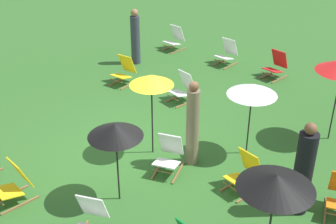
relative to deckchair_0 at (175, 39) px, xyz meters
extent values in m
plane|color=#2D6026|center=(2.78, -5.86, -0.37)|extent=(40.00, 40.00, 0.00)
cube|color=olive|center=(-0.23, -0.01, -0.35)|extent=(0.17, 0.75, 0.04)
cube|color=olive|center=(0.21, -0.09, -0.35)|extent=(0.17, 0.75, 0.04)
cube|color=white|center=(-0.03, -0.15, -0.10)|extent=(0.55, 0.51, 0.13)
cube|color=white|center=(0.03, 0.14, 0.18)|extent=(0.52, 0.33, 0.57)
cylinder|color=olive|center=(-0.06, -0.35, -0.17)|extent=(0.44, 0.11, 0.03)
cube|color=olive|center=(1.56, -8.34, -0.35)|extent=(0.22, 0.75, 0.04)
cube|color=olive|center=(1.99, -8.44, -0.35)|extent=(0.22, 0.75, 0.04)
cube|color=yellow|center=(1.75, -8.49, -0.10)|extent=(0.57, 0.53, 0.13)
cube|color=yellow|center=(1.83, -8.20, 0.18)|extent=(0.52, 0.35, 0.57)
cube|color=olive|center=(5.00, -5.69, -0.35)|extent=(0.26, 0.74, 0.04)
cube|color=olive|center=(5.42, -5.81, -0.35)|extent=(0.26, 0.74, 0.04)
cube|color=yellow|center=(5.18, -5.85, -0.10)|extent=(0.59, 0.55, 0.13)
cube|color=yellow|center=(5.27, -5.56, 0.18)|extent=(0.53, 0.38, 0.57)
cylinder|color=olive|center=(5.12, -6.04, -0.17)|extent=(0.43, 0.16, 0.03)
cube|color=olive|center=(6.76, -5.47, -0.35)|extent=(0.20, 0.75, 0.04)
cube|color=olive|center=(0.04, -3.15, -0.35)|extent=(0.07, 0.76, 0.04)
cube|color=olive|center=(0.48, -3.17, -0.35)|extent=(0.07, 0.76, 0.04)
cube|color=yellow|center=(0.26, -3.26, -0.10)|extent=(0.50, 0.45, 0.13)
cube|color=yellow|center=(0.27, -2.96, 0.18)|extent=(0.49, 0.27, 0.57)
cylinder|color=olive|center=(0.25, -3.46, -0.17)|extent=(0.44, 0.05, 0.03)
cube|color=olive|center=(3.47, -6.10, -0.35)|extent=(0.22, 0.75, 0.04)
cube|color=olive|center=(3.90, -5.99, -0.35)|extent=(0.22, 0.75, 0.04)
cube|color=white|center=(3.71, -6.14, -0.10)|extent=(0.57, 0.54, 0.13)
cube|color=white|center=(3.64, -5.85, 0.18)|extent=(0.53, 0.36, 0.57)
cylinder|color=olive|center=(3.76, -6.33, -0.17)|extent=(0.43, 0.13, 0.03)
cube|color=olive|center=(1.86, -0.22, -0.35)|extent=(0.17, 0.75, 0.04)
cube|color=olive|center=(2.29, -0.30, -0.35)|extent=(0.17, 0.75, 0.04)
cube|color=white|center=(2.06, -0.36, -0.10)|extent=(0.55, 0.51, 0.13)
cube|color=white|center=(2.11, -0.07, 0.18)|extent=(0.52, 0.33, 0.57)
cylinder|color=olive|center=(2.02, -0.56, -0.17)|extent=(0.44, 0.10, 0.03)
cube|color=olive|center=(2.04, -3.13, -0.35)|extent=(0.27, 0.73, 0.04)
cube|color=olive|center=(2.46, -3.26, -0.35)|extent=(0.27, 0.73, 0.04)
cube|color=white|center=(2.22, -3.29, -0.10)|extent=(0.59, 0.56, 0.13)
cube|color=white|center=(2.31, -3.00, 0.18)|extent=(0.53, 0.38, 0.57)
cylinder|color=olive|center=(2.16, -3.48, -0.17)|extent=(0.43, 0.16, 0.03)
cube|color=olive|center=(3.53, -0.32, -0.35)|extent=(0.22, 0.75, 0.04)
cube|color=olive|center=(3.95, -0.43, -0.35)|extent=(0.22, 0.75, 0.04)
cube|color=red|center=(3.72, -0.48, -0.10)|extent=(0.57, 0.54, 0.13)
cube|color=red|center=(3.79, -0.19, 0.18)|extent=(0.53, 0.36, 0.57)
cylinder|color=olive|center=(3.67, -0.67, -0.17)|extent=(0.43, 0.14, 0.03)
cube|color=white|center=(3.59, -8.18, 0.18)|extent=(0.53, 0.38, 0.57)
cylinder|color=black|center=(3.39, -7.26, 0.44)|extent=(0.03, 0.03, 1.61)
cone|color=black|center=(3.39, -7.26, 1.14)|extent=(0.99, 0.99, 0.25)
cylinder|color=black|center=(6.08, -2.93, 0.60)|extent=(0.03, 0.03, 1.93)
cylinder|color=black|center=(4.74, -4.51, 0.45)|extent=(0.03, 0.03, 1.64)
cone|color=white|center=(4.74, -4.51, 1.18)|extent=(1.04, 1.04, 0.24)
cone|color=black|center=(6.40, -7.54, 1.47)|extent=(1.08, 1.08, 0.22)
cylinder|color=black|center=(3.01, -5.62, 0.55)|extent=(0.03, 0.03, 1.83)
cone|color=yellow|center=(3.01, -5.62, 1.38)|extent=(0.91, 0.91, 0.22)
cylinder|color=#72664C|center=(3.92, -5.47, 0.48)|extent=(0.36, 0.36, 1.69)
sphere|color=brown|center=(3.92, -5.47, 1.41)|extent=(0.20, 0.20, 0.20)
cylinder|color=black|center=(6.31, -5.73, 0.45)|extent=(0.43, 0.43, 1.63)
sphere|color=brown|center=(6.31, -5.73, 1.36)|extent=(0.21, 0.21, 0.21)
cylinder|color=#333847|center=(-0.37, -1.70, 0.40)|extent=(0.35, 0.35, 1.53)
sphere|color=#936647|center=(-0.37, -1.70, 1.26)|extent=(0.23, 0.23, 0.23)
camera|label=1|loc=(7.84, -12.37, 5.17)|focal=48.20mm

